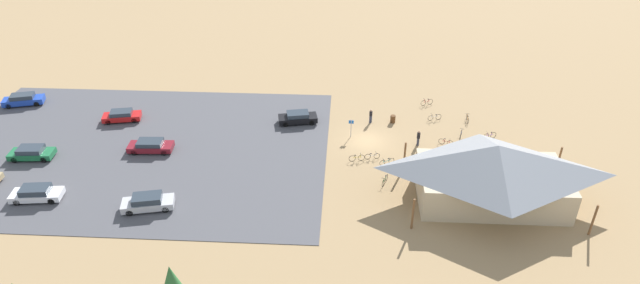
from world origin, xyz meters
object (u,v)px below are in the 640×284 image
Objects in this scene: bicycle_teal_lone_west at (387,162)px; car_silver_by_curb at (148,202)px; bicycle_silver_yard_left at (435,117)px; car_blue_mid_lot at (23,100)px; visitor_at_bikes at (418,138)px; visitor_by_pavilion at (371,116)px; bicycle_green_near_porch at (385,180)px; lot_sign at (351,126)px; car_red_end_stall at (122,116)px; bicycle_orange_yard_right at (467,118)px; bicycle_purple_edge_north at (490,136)px; bicycle_blue_near_sign at (461,134)px; bike_pavilion at (494,170)px; bicycle_black_by_bin at (463,146)px; trash_bin at (393,119)px; car_green_far_end at (32,153)px; car_white_aisle_side at (36,193)px; car_maroon_near_entry at (151,146)px; bicycle_red_lone_east at (427,102)px; bicycle_white_yard_front at (372,156)px; bicycle_red_front_row at (446,142)px; car_black_front_row at (298,118)px; bicycle_yellow_yard_center at (357,158)px.

car_silver_by_curb is at bearing 21.14° from bicycle_teal_lone_west.
bicycle_silver_yard_left is 50.79m from car_blue_mid_lot.
visitor_at_bikes reaches higher than car_silver_by_curb.
car_silver_by_curb is 2.74× the size of visitor_at_bikes.
car_blue_mid_lot is 2.91× the size of visitor_by_pavilion.
lot_sign is at bearing -68.92° from bicycle_green_near_porch.
car_red_end_stall reaches higher than bicycle_teal_lone_west.
bicycle_purple_edge_north is at bearing 114.46° from bicycle_orange_yard_right.
visitor_by_pavilion is at bearing -43.17° from visitor_at_bikes.
bicycle_blue_near_sign is 13.12m from bicycle_green_near_porch.
bicycle_silver_yard_left is 0.36× the size of car_red_end_stall.
bicycle_black_by_bin is (0.84, -9.05, -2.95)m from bike_pavilion.
car_green_far_end reaches higher than trash_bin.
car_white_aisle_side is at bearing 22.13° from bicycle_orange_yard_right.
car_maroon_near_entry reaches higher than bicycle_green_near_porch.
bicycle_black_by_bin is 10.45m from bicycle_red_lone_east.
car_maroon_near_entry is at bearing 7.21° from bicycle_purple_edge_north.
bicycle_blue_near_sign is 1.00× the size of bicycle_orange_yard_right.
car_silver_by_curb is 2.85× the size of visitor_by_pavilion.
visitor_by_pavilion is (7.13, 4.87, 0.52)m from bicycle_red_lone_east.
bicycle_white_yard_front is (9.96, 2.66, -0.01)m from bicycle_black_by_bin.
car_silver_by_curb is 0.98× the size of car_blue_mid_lot.
bicycle_blue_near_sign is at bearing 69.51° from bicycle_orange_yard_right.
car_white_aisle_side is at bearing 81.20° from car_red_end_stall.
bicycle_purple_edge_north is 9.95m from bicycle_red_lone_east.
bicycle_green_near_porch is at bearing 47.24° from bicycle_red_front_row.
bicycle_white_yard_front is (2.63, 8.05, -0.10)m from trash_bin.
trash_bin is 0.41× the size of lot_sign.
lot_sign is 0.46× the size of car_white_aisle_side.
visitor_by_pavilion reaches higher than bicycle_silver_yard_left.
bike_pavilion is at bearing 144.76° from car_black_front_row.
car_blue_mid_lot is at bearing -16.85° from bike_pavilion.
visitor_at_bikes is at bearing -4.94° from bicycle_black_by_bin.
bicycle_green_near_porch is 11.31m from bicycle_black_by_bin.
bicycle_green_near_porch is (12.13, 9.24, -0.01)m from bicycle_purple_edge_north.
car_red_end_stall is (37.01, 2.25, 0.33)m from bicycle_silver_yard_left.
trash_bin is at bearing -60.49° from bike_pavilion.
bicycle_white_yard_front is (-1.64, -0.51, -0.04)m from bicycle_yellow_yard_center.
lot_sign is 0.48× the size of car_red_end_stall.
bicycle_orange_yard_right is 0.36× the size of car_black_front_row.
car_blue_mid_lot is at bearing -4.42° from car_black_front_row.
bicycle_white_yard_front is 0.33× the size of car_maroon_near_entry.
bicycle_black_by_bin is at bearing -141.50° from bicycle_green_near_porch.
car_white_aisle_side is at bearing 13.28° from bicycle_teal_lone_west.
car_maroon_near_entry is 1.00× the size of car_white_aisle_side.
car_maroon_near_entry is (31.98, 3.07, 0.33)m from bicycle_red_front_row.
bicycle_yellow_yard_center is 0.93× the size of visitor_at_bikes.
bicycle_yellow_yard_center is 22.19m from car_maroon_near_entry.
car_red_end_stall is at bearing -49.13° from car_maroon_near_entry.
bicycle_green_near_porch is at bearing -172.31° from car_white_aisle_side.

